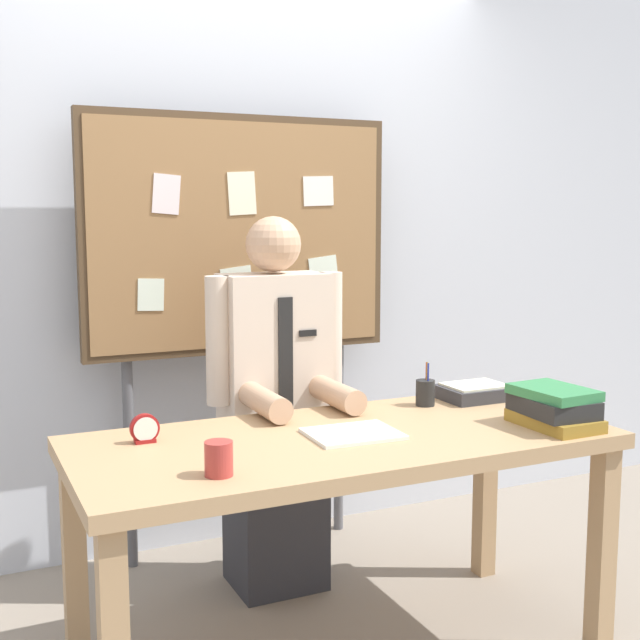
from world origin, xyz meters
TOP-DOWN VIEW (x-y plane):
  - back_wall at (0.00, 1.17)m, footprint 6.40×0.08m
  - desk at (0.00, 0.00)m, footprint 1.72×0.76m
  - person at (0.00, 0.58)m, footprint 0.55×0.56m
  - bulletin_board at (0.00, 0.96)m, footprint 1.32×0.09m
  - book_stack at (0.68, -0.20)m, footprint 0.21×0.29m
  - open_notebook at (0.02, -0.02)m, footprint 0.29×0.24m
  - desk_clock at (-0.60, 0.18)m, footprint 0.09×0.04m
  - coffee_mug at (-0.49, -0.22)m, footprint 0.08×0.08m
  - pen_holder at (0.45, 0.23)m, footprint 0.07×0.07m
  - paper_tray at (0.68, 0.24)m, footprint 0.26×0.20m

SIDE VIEW (x-z plane):
  - desk at x=0.00m, z-range 0.29..1.04m
  - person at x=0.00m, z-range -0.05..1.40m
  - open_notebook at x=0.02m, z-range 0.75..0.77m
  - paper_tray at x=0.68m, z-range 0.75..0.81m
  - desk_clock at x=-0.60m, z-range 0.75..0.84m
  - coffee_mug at x=-0.49m, z-range 0.75..0.85m
  - pen_holder at x=0.45m, z-range 0.72..0.88m
  - book_stack at x=0.68m, z-range 0.75..0.89m
  - bulletin_board at x=0.00m, z-range 0.41..2.27m
  - back_wall at x=0.00m, z-range 0.00..2.70m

